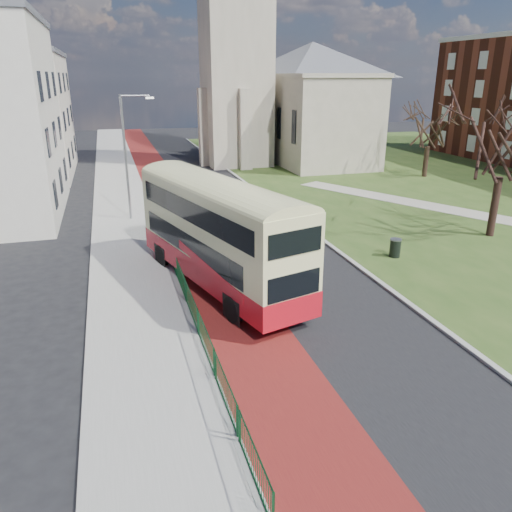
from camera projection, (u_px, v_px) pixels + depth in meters
name	position (u px, v px, depth m)	size (l,w,h in m)	color
ground	(281.00, 337.00, 18.65)	(160.00, 160.00, 0.00)	black
road_carriageway	(212.00, 207.00, 37.09)	(9.00, 120.00, 0.01)	black
bus_lane	(176.00, 209.00, 36.37)	(3.40, 120.00, 0.01)	#591414
pavement_west	(122.00, 212.00, 35.35)	(4.00, 120.00, 0.12)	gray
kerb_west	(151.00, 210.00, 35.87)	(0.25, 120.00, 0.13)	#999993
kerb_east	(263.00, 196.00, 40.09)	(0.25, 80.00, 0.13)	#999993
grass_green	(472.00, 183.00, 45.37)	(40.00, 80.00, 0.04)	#2D4819
pedestrian_railing	(185.00, 291.00, 21.29)	(0.07, 24.00, 1.12)	#0D3C1D
gothic_church	(278.00, 35.00, 51.78)	(16.38, 18.00, 40.00)	gray
street_block_far	(12.00, 114.00, 47.26)	(10.30, 16.30, 11.50)	#C0B5A2
streetlamp	(128.00, 151.00, 32.17)	(2.13, 0.18, 8.00)	gray
bus	(218.00, 229.00, 22.21)	(5.71, 11.82, 4.82)	#B1101B
winter_tree_near	(507.00, 128.00, 28.18)	(7.16, 7.16, 9.20)	black
winter_tree_far	(430.00, 122.00, 46.40)	(5.11, 5.11, 7.34)	black
litter_bin	(395.00, 248.00, 26.60)	(0.64, 0.64, 1.00)	black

